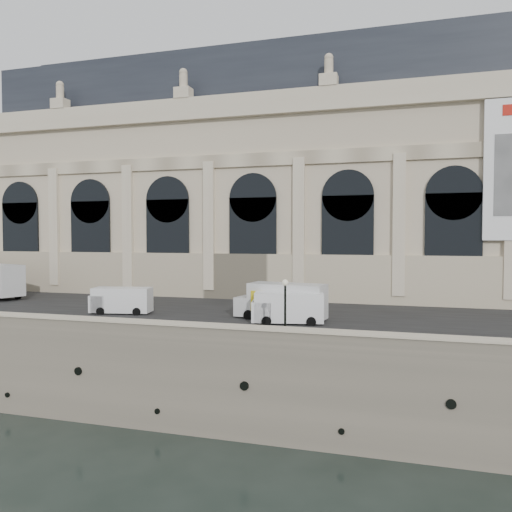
{
  "coord_description": "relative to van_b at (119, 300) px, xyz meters",
  "views": [
    {
      "loc": [
        11.28,
        -29.17,
        12.89
      ],
      "look_at": [
        -3.7,
        22.0,
        10.76
      ],
      "focal_mm": 35.0,
      "sensor_mm": 36.0,
      "label": 1
    }
  ],
  "objects": [
    {
      "name": "parapet",
      "position": [
        12.73,
        -8.97,
        -0.57
      ],
      "size": [
        160.0,
        1.4,
        1.21
      ],
      "color": "gray",
      "rests_on": "quay"
    },
    {
      "name": "van_b",
      "position": [
        0.0,
        0.0,
        0.0
      ],
      "size": [
        5.53,
        2.96,
        2.33
      ],
      "color": "white",
      "rests_on": "quay"
    },
    {
      "name": "ground",
      "position": [
        12.73,
        -9.57,
        -7.19
      ],
      "size": [
        260.0,
        260.0,
        0.0
      ],
      "primitive_type": "plane",
      "color": "black",
      "rests_on": "ground"
    },
    {
      "name": "lamp_right",
      "position": [
        16.73,
        -7.07,
        0.83
      ],
      "size": [
        0.41,
        0.41,
        4.06
      ],
      "color": "black",
      "rests_on": "quay"
    },
    {
      "name": "street",
      "position": [
        12.73,
        4.43,
        -1.16
      ],
      "size": [
        160.0,
        24.0,
        0.06
      ],
      "primitive_type": "cube",
      "color": "#2D2D2D",
      "rests_on": "quay"
    },
    {
      "name": "quay",
      "position": [
        12.73,
        25.43,
        -4.19
      ],
      "size": [
        160.0,
        70.0,
        6.0
      ],
      "primitive_type": "cube",
      "color": "gray",
      "rests_on": "ground"
    },
    {
      "name": "museum",
      "position": [
        6.76,
        21.29,
        12.53
      ],
      "size": [
        69.0,
        18.7,
        29.1
      ],
      "color": "beige",
      "rests_on": "quay"
    },
    {
      "name": "box_truck",
      "position": [
        14.65,
        0.9,
        0.33
      ],
      "size": [
        7.76,
        3.56,
        3.02
      ],
      "color": "silver",
      "rests_on": "quay"
    },
    {
      "name": "van_c",
      "position": [
        15.23,
        -0.78,
        0.07
      ],
      "size": [
        5.85,
        3.15,
        2.47
      ],
      "color": "white",
      "rests_on": "quay"
    }
  ]
}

